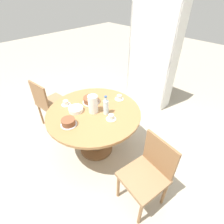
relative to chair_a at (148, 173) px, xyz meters
The scene contains 13 objects.
ground_plane 1.07m from the chair_a, behind, with size 14.00×14.00×0.00m, color #B2A893.
dining_table 0.96m from the chair_a, behind, with size 1.22×1.22×0.71m.
chair_a is the anchor object (origin of this frame).
chair_b 1.90m from the chair_a, behind, with size 0.46×0.46×0.86m.
bookshelf 2.19m from the chair_a, 125.62° to the left, with size 0.90×0.28×1.85m.
coffee_pot 1.03m from the chair_a, behind, with size 0.12×0.12×0.27m.
water_bottle 0.90m from the chair_a, 167.49° to the left, with size 0.07×0.07×0.26m.
cake_main 1.19m from the chair_a, 169.84° to the left, with size 0.24×0.24×0.08m.
cake_second 1.04m from the chair_a, 163.63° to the right, with size 0.19×0.19×0.08m.
cup_a 0.75m from the chair_a, 168.15° to the left, with size 0.12×0.12×0.07m.
cup_b 1.36m from the chair_a, behind, with size 0.12×0.12×0.07m.
cup_c 1.10m from the chair_a, 149.74° to the left, with size 0.12×0.12×0.07m.
plate_stack 1.16m from the chair_a, behind, with size 0.19×0.19×0.05m.
Camera 1 is at (1.44, -1.10, 2.07)m, focal length 28.00 mm.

